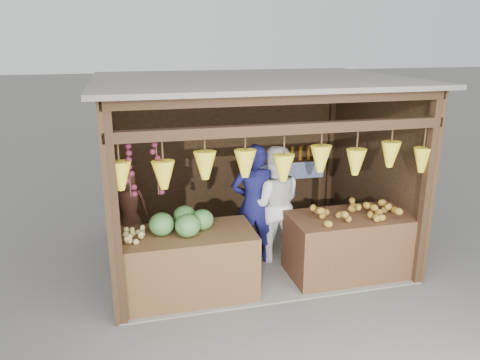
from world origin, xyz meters
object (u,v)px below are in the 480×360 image
(counter_left, at_px, (186,265))
(woman_standing, at_px, (274,204))
(counter_right, at_px, (351,245))
(man_standing, at_px, (254,205))
(vendor_seated, at_px, (129,206))

(counter_left, height_order, woman_standing, woman_standing)
(counter_left, bearing_deg, counter_right, 0.43)
(man_standing, distance_m, vendor_seated, 1.81)
(woman_standing, distance_m, vendor_seated, 2.10)
(counter_left, distance_m, counter_right, 2.30)
(man_standing, bearing_deg, counter_left, 41.14)
(counter_left, distance_m, man_standing, 1.37)
(counter_left, height_order, man_standing, man_standing)
(man_standing, relative_size, woman_standing, 1.03)
(counter_right, height_order, vendor_seated, vendor_seated)
(woman_standing, bearing_deg, counter_right, 153.48)
(counter_left, xyz_separation_m, vendor_seated, (-0.65, 1.19, 0.42))
(woman_standing, bearing_deg, vendor_seated, -0.34)
(man_standing, xyz_separation_m, woman_standing, (0.31, 0.04, -0.03))
(counter_right, bearing_deg, man_standing, 150.51)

